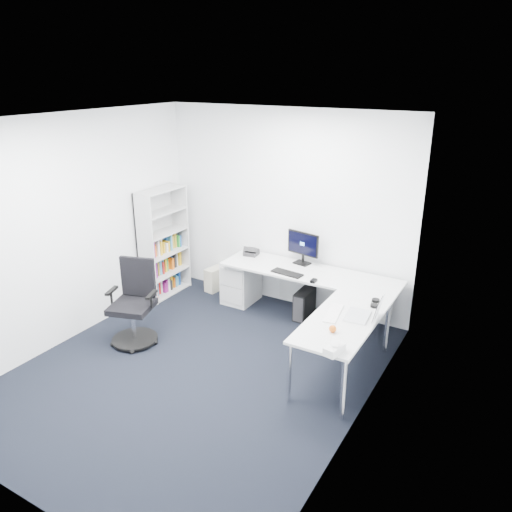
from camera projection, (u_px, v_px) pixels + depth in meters
The scene contains 22 objects.
ground at pixel (197, 371), 5.53m from camera, with size 4.20×4.20×0.00m, color black.
ceiling at pixel (185, 120), 4.59m from camera, with size 4.20×4.20×0.00m, color white.
wall_back at pixel (285, 210), 6.76m from camera, with size 3.60×0.02×2.70m, color white.
wall_front at pixel (2, 352), 3.36m from camera, with size 3.60×0.02×2.70m, color white.
wall_left at pixel (69, 230), 5.90m from camera, with size 0.02×4.20×2.70m, color white.
wall_right at pixel (362, 295), 4.21m from camera, with size 0.02×4.20×2.70m, color white.
l_desk at pixel (297, 305), 6.29m from camera, with size 2.36×1.32×0.69m, color silver, non-canonical shape.
drawer_pedestal at pixel (241, 281), 7.11m from camera, with size 0.40×0.50×0.62m, color silver.
bookshelf at pixel (164, 243), 7.19m from camera, with size 0.31×0.79×1.58m, color #B8BABA, non-canonical shape.
task_chair at pixel (132, 304), 5.93m from camera, with size 0.57×0.57×1.03m, color black, non-canonical shape.
black_pc_tower at pixel (304, 304), 6.67m from camera, with size 0.17×0.39×0.38m, color black.
beige_pc_tower at pixel (216, 278), 7.53m from camera, with size 0.17×0.37×0.35m, color #B9B59D.
power_strip at pixel (348, 321), 6.59m from camera, with size 0.31×0.05×0.04m, color white.
monitor at pixel (303, 248), 6.62m from camera, with size 0.48×0.15×0.46m, color black, non-canonical shape.
black_keyboard at pixel (287, 273), 6.36m from camera, with size 0.42×0.15×0.02m, color black.
mouse at pixel (314, 281), 6.12m from camera, with size 0.06×0.10×0.03m, color black.
desk_phone at pixel (251, 251), 6.99m from camera, with size 0.18×0.18×0.13m, color #272729, non-canonical shape.
laptop at pixel (358, 306), 5.22m from camera, with size 0.35×0.34×0.25m, color silver, non-canonical shape.
white_keyboard at pixel (334, 313), 5.32m from camera, with size 0.13×0.46×0.02m, color white.
headphones at pixel (375, 302), 5.53m from camera, with size 0.13×0.21×0.05m, color black, non-canonical shape.
orange_fruit at pixel (333, 329), 4.94m from camera, with size 0.07×0.07×0.07m, color #D85F13.
tissue_box at pixel (334, 349), 4.57m from camera, with size 0.12×0.22×0.08m, color white.
Camera 1 is at (2.94, -3.76, 3.14)m, focal length 35.00 mm.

